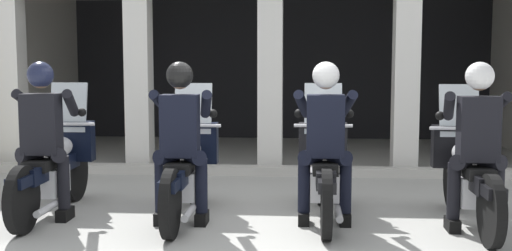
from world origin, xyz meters
TOP-DOWN VIEW (x-y plane):
  - ground_plane at (0.00, 3.00)m, footprint 80.00×80.00m
  - station_building at (0.01, 5.20)m, footprint 8.78×4.25m
  - kerb_strip at (0.01, 2.64)m, footprint 8.28×0.24m
  - motorcycle_far_left at (-2.09, 0.31)m, footprint 0.62×2.04m
  - police_officer_far_left at (-2.09, 0.03)m, footprint 0.63×0.61m
  - motorcycle_center_left at (-0.70, 0.25)m, footprint 0.62×2.04m
  - police_officer_center_left at (-0.70, -0.03)m, footprint 0.63×0.61m
  - motorcycle_center_right at (0.70, 0.34)m, footprint 0.62×2.04m
  - police_officer_center_right at (0.70, 0.05)m, footprint 0.63×0.61m
  - motorcycle_far_right at (2.09, 0.18)m, footprint 0.62×2.04m
  - police_officer_far_right at (2.09, -0.11)m, footprint 0.63×0.61m

SIDE VIEW (x-z plane):
  - ground_plane at x=0.00m, z-range 0.00..0.00m
  - kerb_strip at x=0.01m, z-range 0.00..0.12m
  - motorcycle_far_left at x=-2.09m, z-range -0.17..1.17m
  - motorcycle_center_left at x=-0.70m, z-range -0.17..1.17m
  - motorcycle_center_right at x=0.70m, z-range -0.17..1.17m
  - motorcycle_far_right at x=2.09m, z-range -0.17..1.17m
  - police_officer_far_left at x=-2.09m, z-range 0.15..1.73m
  - police_officer_center_left at x=-0.70m, z-range 0.15..1.73m
  - police_officer_center_right at x=0.70m, z-range 0.15..1.73m
  - police_officer_far_right at x=2.09m, z-range 0.15..1.73m
  - station_building at x=0.01m, z-range 0.39..3.44m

